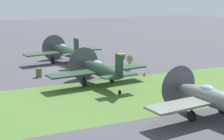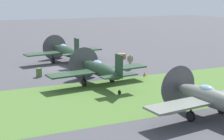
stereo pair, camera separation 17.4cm
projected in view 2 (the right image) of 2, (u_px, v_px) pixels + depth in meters
name	position (u px, v px, depth m)	size (l,w,h in m)	color
ground_plane	(54.00, 68.00, 38.67)	(160.00, 160.00, 0.00)	#424247
grass_verge	(96.00, 99.00, 27.25)	(120.00, 11.00, 0.01)	#476B2D
airplane_lead	(65.00, 51.00, 41.56)	(9.86, 7.83, 3.49)	#233D28
airplane_wingman	(100.00, 70.00, 31.16)	(9.83, 7.80, 3.49)	#233D28
airplane_trail	(212.00, 98.00, 22.60)	(9.72, 7.70, 3.45)	slate
ground_crew_chief	(130.00, 61.00, 37.94)	(0.58, 0.38, 1.73)	#847A5B
fuel_drum	(39.00, 72.00, 34.56)	(0.60, 0.60, 0.90)	#476633
supply_crate	(122.00, 56.00, 44.65)	(0.90, 0.90, 0.64)	olive
runway_marker_cone	(145.00, 74.00, 34.90)	(0.36, 0.36, 0.44)	orange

